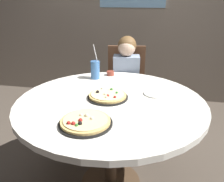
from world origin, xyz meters
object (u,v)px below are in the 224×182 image
Objects in this scene: soda_cup at (95,70)px; sauce_bowl at (110,73)px; diner_child at (126,96)px; pizza_veggie at (85,122)px; pizza_cheese at (108,96)px; chair_wooden at (126,86)px; plate_small at (156,94)px; dining_table at (111,111)px.

sauce_bowl is (0.11, 0.12, -0.06)m from soda_cup.
diner_child reaches higher than pizza_veggie.
pizza_cheese is 0.97× the size of soda_cup.
plate_small is at bearing -65.44° from chair_wooden.
diner_child is 3.65× the size of pizza_cheese.
pizza_cheese reaches higher than plate_small.
pizza_veggie is 0.82m from soda_cup.
pizza_veggie is at bearing -125.31° from plate_small.
dining_table is at bearing -90.88° from diner_child.
soda_cup is at bearing -132.66° from diner_child.
chair_wooden is 3.10× the size of soda_cup.
chair_wooden reaches higher than sauce_bowl.
pizza_cheese reaches higher than sauce_bowl.
pizza_cheese is at bearing 131.11° from dining_table.
chair_wooden is at bearing 114.56° from plate_small.
chair_wooden is 0.19m from diner_child.
diner_child is 0.67m from plate_small.
dining_table is at bearing -62.24° from soda_cup.
chair_wooden is at bearing 90.85° from dining_table.
diner_child reaches higher than plate_small.
pizza_cheese is at bearing -91.07° from chair_wooden.
pizza_veggie is 0.92m from sauce_bowl.
plate_small is (0.32, -0.71, 0.22)m from chair_wooden.
pizza_veggie is at bearing -94.45° from diner_child.
sauce_bowl is (-0.12, 0.56, 0.10)m from dining_table.
diner_child reaches higher than pizza_cheese.
pizza_veggie is 4.49× the size of sauce_bowl.
pizza_veggie is 0.40m from pizza_cheese.
diner_child is 1.11m from pizza_veggie.
plate_small is (0.38, 0.54, -0.01)m from pizza_veggie.
diner_child is at bearing 89.12° from dining_table.
sauce_bowl is 0.57m from plate_small.
dining_table is at bearing -78.04° from sauce_bowl.
pizza_cheese is at bearing -93.41° from diner_child.
soda_cup is at bearing 153.94° from plate_small.
chair_wooden reaches higher than pizza_cheese.
diner_child is 3.44× the size of pizza_veggie.
dining_table is 4.28× the size of pizza_veggie.
chair_wooden reaches higher than dining_table.
plate_small is (0.43, -0.38, -0.02)m from sauce_bowl.
dining_table is at bearing -48.89° from pizza_cheese.
dining_table is 0.58m from sauce_bowl.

